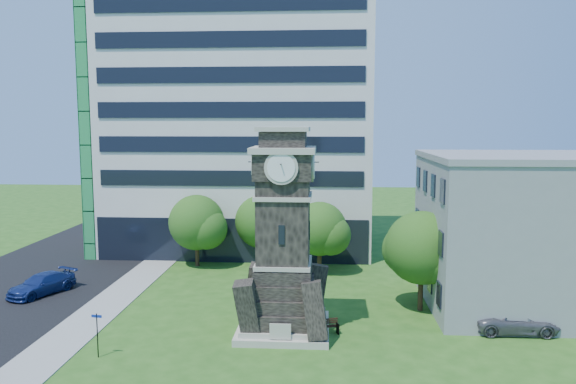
# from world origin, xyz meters

# --- Properties ---
(ground) EXTENTS (160.00, 160.00, 0.00)m
(ground) POSITION_xyz_m (0.00, 0.00, 0.00)
(ground) COLOR #255217
(ground) RESTS_ON ground
(sidewalk) EXTENTS (3.00, 70.00, 0.06)m
(sidewalk) POSITION_xyz_m (-9.50, 5.00, 0.03)
(sidewalk) COLOR gray
(sidewalk) RESTS_ON ground
(clock_tower) EXTENTS (5.40, 5.40, 12.22)m
(clock_tower) POSITION_xyz_m (3.00, 2.00, 5.28)
(clock_tower) COLOR #B5B09E
(clock_tower) RESTS_ON ground
(office_tall) EXTENTS (26.20, 15.11, 28.60)m
(office_tall) POSITION_xyz_m (-3.20, 25.84, 14.22)
(office_tall) COLOR silver
(office_tall) RESTS_ON ground
(office_low) EXTENTS (15.20, 12.20, 10.40)m
(office_low) POSITION_xyz_m (19.97, 8.00, 5.21)
(office_low) COLOR gray
(office_low) RESTS_ON ground
(car_street_north) EXTENTS (4.03, 5.56, 1.50)m
(car_street_north) POSITION_xyz_m (-15.23, 8.11, 0.75)
(car_street_north) COLOR navy
(car_street_north) RESTS_ON ground
(car_east_lot) EXTENTS (5.04, 2.39, 1.39)m
(car_east_lot) POSITION_xyz_m (16.85, 2.77, 0.70)
(car_east_lot) COLOR #58575D
(car_east_lot) RESTS_ON ground
(park_bench) EXTENTS (1.64, 0.44, 0.85)m
(park_bench) POSITION_xyz_m (5.46, 1.84, 0.45)
(park_bench) COLOR black
(park_bench) RESTS_ON ground
(street_sign) EXTENTS (0.58, 0.06, 2.42)m
(street_sign) POSITION_xyz_m (-6.61, -2.49, 1.51)
(street_sign) COLOR black
(street_sign) RESTS_ON ground
(tree_nw) EXTENTS (5.31, 4.82, 6.29)m
(tree_nw) POSITION_xyz_m (-5.68, 16.98, 3.72)
(tree_nw) COLOR #332114
(tree_nw) RESTS_ON ground
(tree_nc) EXTENTS (5.52, 5.02, 6.22)m
(tree_nc) POSITION_xyz_m (-0.16, 19.18, 3.56)
(tree_nc) COLOR #332114
(tree_nc) RESTS_ON ground
(tree_ne) EXTENTS (4.95, 4.50, 5.99)m
(tree_ne) POSITION_xyz_m (5.03, 15.48, 3.59)
(tree_ne) COLOR #332114
(tree_ne) RESTS_ON ground
(tree_east) EXTENTS (5.36, 4.87, 6.70)m
(tree_east) POSITION_xyz_m (11.89, 6.46, 4.09)
(tree_east) COLOR #332114
(tree_east) RESTS_ON ground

